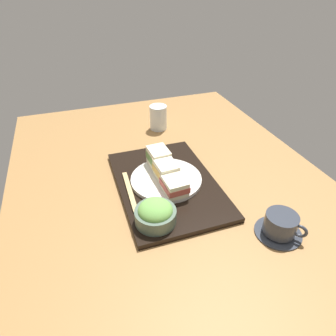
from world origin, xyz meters
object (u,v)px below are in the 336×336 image
sandwich_near (159,158)px  drinking_glass (158,117)px  sandwich_middle (166,170)px  salad_bowl (155,213)px  coffee_cup (280,225)px  sandwich_plate (166,179)px  sandwich_far (174,185)px  chopsticks_pair (130,191)px

sandwich_near → drinking_glass: drinking_glass is taller
sandwich_near → drinking_glass: (-30.85, 9.46, -0.92)cm
sandwich_middle → salad_bowl: (15.87, -8.23, -1.09)cm
sandwich_middle → drinking_glass: (-37.93, 9.32, -0.59)cm
coffee_cup → sandwich_plate: bearing=-143.8°
sandwich_plate → sandwich_far: size_ratio=2.63×
sandwich_far → coffee_cup: (21.53, 20.81, -2.22)cm
sandwich_far → drinking_glass: size_ratio=0.84×
drinking_glass → sandwich_middle: bearing=-13.8°
sandwich_plate → drinking_glass: size_ratio=2.20×
sandwich_near → sandwich_middle: bearing=1.1°
salad_bowl → drinking_glass: size_ratio=1.09×
sandwich_plate → chopsticks_pair: (1.76, -11.96, -0.25)cm
drinking_glass → coffee_cup: bearing=9.9°
sandwich_near → chopsticks_pair: bearing=-53.2°
sandwich_plate → salad_bowl: 18.02cm
sandwich_far → coffee_cup: 30.02cm
sandwich_far → drinking_glass: 45.93cm
sandwich_near → salad_bowl: size_ratio=0.76×
sandwich_plate → sandwich_far: sandwich_far is taller
coffee_cup → drinking_glass: (-66.54, -11.63, 2.12)cm
salad_bowl → drinking_glass: (-53.80, 17.55, 0.50)cm
sandwich_far → sandwich_middle: bearing=-178.9°
sandwich_plate → sandwich_middle: (0.00, 0.00, 3.33)cm
sandwich_middle → chopsticks_pair: (1.76, -11.96, -3.59)cm
sandwich_far → salad_bowl: 12.15cm
sandwich_near → drinking_glass: 32.28cm
salad_bowl → coffee_cup: size_ratio=0.91×
salad_bowl → coffee_cup: (12.74, 29.18, -1.62)cm
coffee_cup → drinking_glass: drinking_glass is taller
sandwich_plate → chopsticks_pair: sandwich_plate is taller
sandwich_plate → chopsticks_pair: bearing=-81.6°
sandwich_near → chopsticks_pair: size_ratio=0.44×
sandwich_near → salad_bowl: bearing=-19.4°
sandwich_near → sandwich_far: (14.16, 0.28, -0.82)cm
sandwich_near → sandwich_middle: sandwich_near is taller
sandwich_plate → sandwich_near: sandwich_near is taller
sandwich_plate → sandwich_near: (-7.08, -0.14, 3.66)cm
sandwich_middle → chopsticks_pair: size_ratio=0.43×
sandwich_far → coffee_cup: bearing=44.0°
coffee_cup → drinking_glass: 67.58cm
salad_bowl → drinking_glass: 56.59cm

